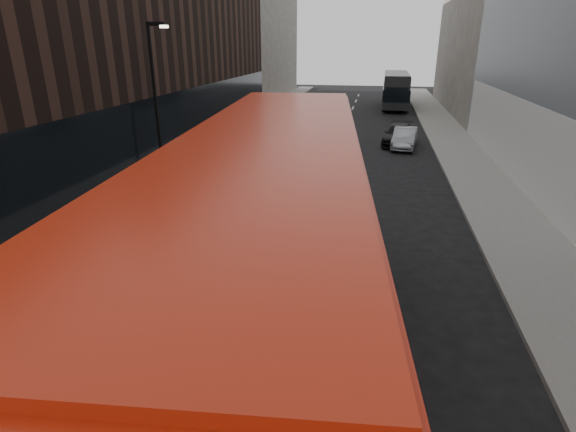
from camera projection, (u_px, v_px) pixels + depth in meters
The scene contains 11 objects.
sidewalk_right at pixel (460, 153), 26.92m from camera, with size 3.00×80.00×0.15m, color slate.
sidewalk_left at pixel (214, 142), 29.68m from camera, with size 2.00×80.00×0.15m, color slate.
building_victorian at pixel (486, 2), 40.15m from camera, with size 6.50×24.00×21.00m.
building_left_mid at pixel (186, 31), 32.38m from camera, with size 5.00×24.00×14.00m, color black.
building_left_far at pixel (261, 40), 52.69m from camera, with size 5.00×20.00×13.00m, color #645E58.
street_lamp at pixel (156, 88), 21.83m from camera, with size 1.06×0.22×7.00m.
red_bus at pixel (273, 255), 7.94m from camera, with size 4.04×12.42×4.93m.
grey_bus at pixel (396, 89), 45.50m from camera, with size 2.59×10.55×3.40m.
car_a at pixel (328, 199), 16.98m from camera, with size 1.70×4.23×1.44m, color black.
car_b at pixel (405, 138), 28.21m from camera, with size 1.34×3.85×1.27m, color gray.
car_c at pixel (399, 135), 29.17m from camera, with size 1.77×4.35×1.26m, color black.
Camera 1 is at (2.44, -2.96, 6.25)m, focal length 28.00 mm.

